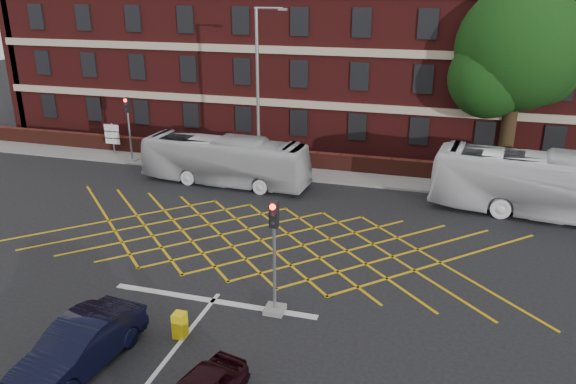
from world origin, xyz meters
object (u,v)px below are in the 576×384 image
(car_navy, at_px, (80,346))
(traffic_light_near, at_px, (274,268))
(bus_left, at_px, (225,161))
(direction_signs, at_px, (112,135))
(street_lamp, at_px, (259,124))
(deciduous_tree, at_px, (517,57))
(traffic_light_far, at_px, (130,136))
(utility_cabinet, at_px, (180,325))
(bus_right, at_px, (553,186))

(car_navy, distance_m, traffic_light_near, 6.68)
(bus_left, relative_size, direction_signs, 4.55)
(bus_left, height_order, direction_signs, bus_left)
(street_lamp, distance_m, direction_signs, 11.88)
(bus_left, bearing_deg, street_lamp, -57.02)
(deciduous_tree, relative_size, traffic_light_far, 2.63)
(bus_left, bearing_deg, deciduous_tree, -62.54)
(traffic_light_far, distance_m, street_lamp, 9.58)
(traffic_light_near, relative_size, utility_cabinet, 4.78)
(bus_left, xyz_separation_m, traffic_light_near, (6.98, -12.43, 0.37))
(deciduous_tree, xyz_separation_m, traffic_light_far, (-23.32, -4.75, -5.27))
(utility_cabinet, bearing_deg, deciduous_tree, 62.33)
(street_lamp, bearing_deg, deciduous_tree, 23.04)
(deciduous_tree, bearing_deg, car_navy, -119.43)
(bus_right, height_order, utility_cabinet, bus_right)
(bus_left, xyz_separation_m, car_navy, (2.24, -17.04, -0.62))
(bus_left, relative_size, utility_cabinet, 11.20)
(bus_right, relative_size, deciduous_tree, 1.05)
(traffic_light_far, bearing_deg, bus_left, -16.35)
(bus_left, bearing_deg, car_navy, -168.83)
(traffic_light_near, bearing_deg, utility_cabinet, -138.14)
(traffic_light_far, bearing_deg, bus_right, -5.30)
(utility_cabinet, bearing_deg, traffic_light_far, 125.17)
(bus_right, distance_m, car_navy, 22.87)
(car_navy, xyz_separation_m, utility_cabinet, (2.17, 2.30, -0.33))
(traffic_light_far, height_order, direction_signs, traffic_light_far)
(deciduous_tree, relative_size, traffic_light_near, 2.63)
(bus_left, distance_m, traffic_light_far, 7.86)
(traffic_light_far, bearing_deg, traffic_light_near, -45.26)
(deciduous_tree, distance_m, traffic_light_near, 21.94)
(deciduous_tree, bearing_deg, direction_signs, -171.93)
(bus_left, xyz_separation_m, deciduous_tree, (15.79, 6.96, 5.63))
(bus_left, bearing_deg, bus_right, -86.74)
(utility_cabinet, bearing_deg, bus_right, 47.88)
(deciduous_tree, relative_size, direction_signs, 5.10)
(bus_right, bearing_deg, traffic_light_near, 145.64)
(street_lamp, bearing_deg, bus_left, -150.68)
(bus_left, height_order, bus_right, bus_right)
(bus_left, xyz_separation_m, street_lamp, (1.82, 1.02, 2.09))
(deciduous_tree, height_order, traffic_light_far, deciduous_tree)
(traffic_light_near, height_order, traffic_light_far, same)
(street_lamp, bearing_deg, traffic_light_near, -69.01)
(bus_left, xyz_separation_m, direction_signs, (-9.64, 3.36, -0.02))
(deciduous_tree, bearing_deg, bus_left, -156.20)
(street_lamp, xyz_separation_m, utility_cabinet, (2.59, -15.76, -3.04))
(deciduous_tree, distance_m, street_lamp, 15.59)
(deciduous_tree, height_order, traffic_light_near, deciduous_tree)
(bus_left, relative_size, traffic_light_far, 2.34)
(bus_right, xyz_separation_m, traffic_light_far, (-25.15, 2.33, 0.12))
(bus_left, height_order, car_navy, bus_left)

